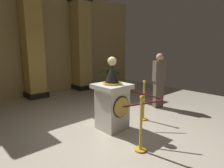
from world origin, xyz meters
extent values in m
plane|color=#B2A893|center=(0.00, 0.00, 0.00)|extent=(10.59, 10.59, 0.00)
cube|color=tan|center=(0.00, 4.50, 2.03)|extent=(10.59, 0.16, 4.06)
cube|color=beige|center=(0.17, -0.01, 0.49)|extent=(0.59, 0.59, 0.97)
cube|color=beige|center=(0.17, -0.01, 1.02)|extent=(0.73, 0.73, 0.10)
cylinder|color=gold|center=(0.17, -0.32, 0.60)|extent=(0.44, 0.03, 0.44)
cylinder|color=black|center=(0.17, -0.31, 0.60)|extent=(0.49, 0.01, 0.49)
cylinder|color=gold|center=(0.17, -0.01, 1.09)|extent=(0.44, 0.44, 0.04)
cone|color=black|center=(0.17, -0.01, 1.32)|extent=(0.32, 0.32, 0.42)
cylinder|color=gold|center=(0.17, -0.01, 1.51)|extent=(0.03, 0.03, 0.05)
sphere|color=beige|center=(0.17, -0.01, 1.59)|extent=(0.20, 0.20, 0.20)
cylinder|color=gold|center=(-0.12, -1.10, 0.01)|extent=(0.24, 0.24, 0.03)
cylinder|color=gold|center=(-0.12, -1.10, 0.49)|extent=(0.05, 0.05, 0.99)
sphere|color=gold|center=(-0.12, -1.10, 1.03)|extent=(0.08, 0.08, 0.08)
cylinder|color=gold|center=(1.16, -0.16, 0.01)|extent=(0.24, 0.24, 0.03)
cylinder|color=gold|center=(1.16, -0.16, 0.49)|extent=(0.05, 0.05, 0.98)
sphere|color=gold|center=(1.16, -0.16, 1.02)|extent=(0.08, 0.08, 0.08)
cylinder|color=#591419|center=(0.20, -0.86, 0.79)|extent=(0.50, 0.67, 0.22)
cylinder|color=#591419|center=(0.84, -0.39, 0.79)|extent=(0.50, 0.67, 0.22)
sphere|color=#591419|center=(0.52, -0.63, 0.70)|extent=(0.04, 0.04, 0.04)
cube|color=black|center=(2.11, 4.05, 0.10)|extent=(0.75, 0.75, 0.20)
cube|color=tan|center=(2.11, 4.05, 1.95)|extent=(0.65, 0.65, 3.90)
cube|color=black|center=(0.00, 4.05, 0.10)|extent=(0.71, 0.71, 0.20)
cube|color=gold|center=(0.00, 4.05, 1.95)|extent=(0.62, 0.62, 3.90)
cylinder|color=#4C3828|center=(2.23, 2.33, 0.22)|extent=(0.45, 0.45, 0.45)
cylinder|color=brown|center=(2.23, 2.33, 0.63)|extent=(0.08, 0.08, 0.37)
cone|color=#265928|center=(2.45, 2.31, 0.99)|extent=(0.42, 0.13, 0.36)
cone|color=#265928|center=(2.33, 2.52, 0.99)|extent=(0.25, 0.41, 0.35)
cone|color=#265928|center=(2.05, 2.46, 0.99)|extent=(0.38, 0.34, 0.35)
cone|color=#265928|center=(2.04, 2.20, 0.99)|extent=(0.39, 0.35, 0.32)
cone|color=#265928|center=(2.26, 2.11, 0.99)|extent=(0.15, 0.44, 0.30)
cube|color=brown|center=(2.34, 0.19, 0.42)|extent=(0.33, 0.28, 0.84)
cube|color=brown|center=(2.34, 0.19, 1.16)|extent=(0.42, 0.35, 0.63)
sphere|color=tan|center=(2.34, 0.19, 1.58)|extent=(0.23, 0.23, 0.23)
camera|label=1|loc=(-2.80, -3.20, 1.94)|focal=31.36mm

